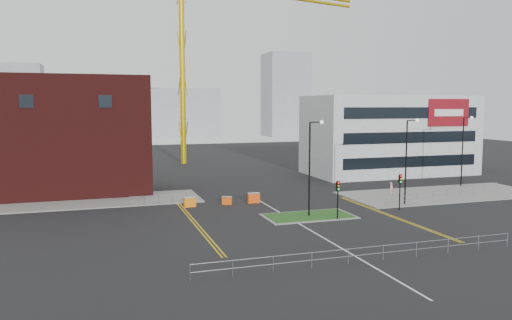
# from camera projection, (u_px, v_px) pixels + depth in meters

# --- Properties ---
(ground) EXTENTS (200.00, 200.00, 0.00)m
(ground) POSITION_uv_depth(u_px,v_px,m) (327.00, 240.00, 39.42)
(ground) COLOR black
(ground) RESTS_ON ground
(pavement_left) EXTENTS (28.00, 8.00, 0.12)m
(pavement_left) POSITION_uv_depth(u_px,v_px,m) (70.00, 203.00, 54.13)
(pavement_left) COLOR slate
(pavement_left) RESTS_ON ground
(pavement_right) EXTENTS (24.00, 10.00, 0.12)m
(pavement_right) POSITION_uv_depth(u_px,v_px,m) (443.00, 194.00, 59.36)
(pavement_right) COLOR slate
(pavement_right) RESTS_ON ground
(island_kerb) EXTENTS (8.60, 4.60, 0.08)m
(island_kerb) POSITION_uv_depth(u_px,v_px,m) (309.00, 216.00, 47.59)
(island_kerb) COLOR slate
(island_kerb) RESTS_ON ground
(grass_island) EXTENTS (8.00, 4.00, 0.12)m
(grass_island) POSITION_uv_depth(u_px,v_px,m) (309.00, 216.00, 47.59)
(grass_island) COLOR #1A4416
(grass_island) RESTS_ON ground
(brick_building) EXTENTS (24.20, 10.07, 14.24)m
(brick_building) POSITION_uv_depth(u_px,v_px,m) (43.00, 137.00, 58.16)
(brick_building) COLOR #441211
(brick_building) RESTS_ON ground
(office_block) EXTENTS (25.00, 12.20, 12.00)m
(office_block) POSITION_uv_depth(u_px,v_px,m) (389.00, 135.00, 76.94)
(office_block) COLOR #ACAFB0
(office_block) RESTS_ON ground
(tower_crane) EXTENTS (51.43, 14.79, 37.23)m
(tower_crane) POSITION_uv_depth(u_px,v_px,m) (211.00, 22.00, 91.20)
(tower_crane) COLOR gold
(tower_crane) RESTS_ON ground
(streetlamp_island) EXTENTS (1.46, 0.36, 9.18)m
(streetlamp_island) POSITION_uv_depth(u_px,v_px,m) (312.00, 160.00, 47.07)
(streetlamp_island) COLOR black
(streetlamp_island) RESTS_ON ground
(streetlamp_right_near) EXTENTS (1.46, 0.36, 9.18)m
(streetlamp_right_near) POSITION_uv_depth(u_px,v_px,m) (408.00, 154.00, 52.62)
(streetlamp_right_near) COLOR black
(streetlamp_right_near) RESTS_ON ground
(streetlamp_right_far) EXTENTS (1.46, 0.36, 9.18)m
(streetlamp_right_far) POSITION_uv_depth(u_px,v_px,m) (464.00, 145.00, 64.46)
(streetlamp_right_far) COLOR black
(streetlamp_right_far) RESTS_ON ground
(traffic_light_island) EXTENTS (0.28, 0.33, 3.65)m
(traffic_light_island) POSITION_uv_depth(u_px,v_px,m) (338.00, 193.00, 46.01)
(traffic_light_island) COLOR black
(traffic_light_island) RESTS_ON ground
(traffic_light_right) EXTENTS (0.28, 0.33, 3.65)m
(traffic_light_right) POSITION_uv_depth(u_px,v_px,m) (400.00, 185.00, 50.35)
(traffic_light_right) COLOR black
(traffic_light_right) RESTS_ON ground
(railing_front) EXTENTS (24.05, 0.05, 1.10)m
(railing_front) POSITION_uv_depth(u_px,v_px,m) (366.00, 251.00, 33.66)
(railing_front) COLOR gray
(railing_front) RESTS_ON ground
(railing_left) EXTENTS (6.05, 0.05, 1.10)m
(railing_left) POSITION_uv_depth(u_px,v_px,m) (158.00, 198.00, 53.02)
(railing_left) COLOR gray
(railing_left) RESTS_ON ground
(railing_right) EXTENTS (19.05, 5.05, 1.10)m
(railing_right) POSITION_uv_depth(u_px,v_px,m) (446.00, 192.00, 56.46)
(railing_right) COLOR gray
(railing_right) RESTS_ON ground
(centre_line) EXTENTS (0.15, 30.00, 0.01)m
(centre_line) POSITION_uv_depth(u_px,v_px,m) (316.00, 234.00, 41.31)
(centre_line) COLOR silver
(centre_line) RESTS_ON ground
(yellow_left_a) EXTENTS (0.12, 24.00, 0.01)m
(yellow_left_a) POSITION_uv_depth(u_px,v_px,m) (191.00, 220.00, 46.14)
(yellow_left_a) COLOR gold
(yellow_left_a) RESTS_ON ground
(yellow_left_b) EXTENTS (0.12, 24.00, 0.01)m
(yellow_left_b) POSITION_uv_depth(u_px,v_px,m) (194.00, 220.00, 46.23)
(yellow_left_b) COLOR gold
(yellow_left_b) RESTS_ON ground
(yellow_right_a) EXTENTS (0.12, 20.00, 0.01)m
(yellow_right_a) POSITION_uv_depth(u_px,v_px,m) (389.00, 216.00, 47.99)
(yellow_right_a) COLOR gold
(yellow_right_a) RESTS_ON ground
(yellow_right_b) EXTENTS (0.12, 20.00, 0.01)m
(yellow_right_b) POSITION_uv_depth(u_px,v_px,m) (392.00, 215.00, 48.08)
(yellow_right_b) COLOR gold
(yellow_right_b) RESTS_ON ground
(skyline_a) EXTENTS (18.00, 12.00, 22.00)m
(skyline_a) POSITION_uv_depth(u_px,v_px,m) (9.00, 104.00, 139.55)
(skyline_a) COLOR gray
(skyline_a) RESTS_ON ground
(skyline_b) EXTENTS (24.00, 12.00, 16.00)m
(skyline_b) POSITION_uv_depth(u_px,v_px,m) (181.00, 113.00, 164.58)
(skyline_b) COLOR gray
(skyline_b) RESTS_ON ground
(skyline_c) EXTENTS (14.00, 12.00, 28.00)m
(skyline_c) POSITION_uv_depth(u_px,v_px,m) (286.00, 95.00, 169.86)
(skyline_c) COLOR gray
(skyline_c) RESTS_ON ground
(skyline_d) EXTENTS (30.00, 12.00, 12.00)m
(skyline_d) POSITION_uv_depth(u_px,v_px,m) (123.00, 119.00, 168.78)
(skyline_d) COLOR gray
(skyline_d) RESTS_ON ground
(pedestrian) EXTENTS (0.69, 0.63, 1.59)m
(pedestrian) POSITION_uv_depth(u_px,v_px,m) (391.00, 189.00, 58.49)
(pedestrian) COLOR pink
(pedestrian) RESTS_ON ground
(barrier_left) EXTENTS (1.26, 0.51, 1.04)m
(barrier_left) POSITION_uv_depth(u_px,v_px,m) (190.00, 202.00, 52.06)
(barrier_left) COLOR orange
(barrier_left) RESTS_ON ground
(barrier_mid) EXTENTS (1.10, 0.73, 0.88)m
(barrier_mid) POSITION_uv_depth(u_px,v_px,m) (227.00, 200.00, 53.29)
(barrier_mid) COLOR #E84E0C
(barrier_mid) RESTS_ON ground
(barrier_right) EXTENTS (1.33, 0.46, 1.11)m
(barrier_right) POSITION_uv_depth(u_px,v_px,m) (254.00, 197.00, 54.19)
(barrier_right) COLOR #EF490D
(barrier_right) RESTS_ON ground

